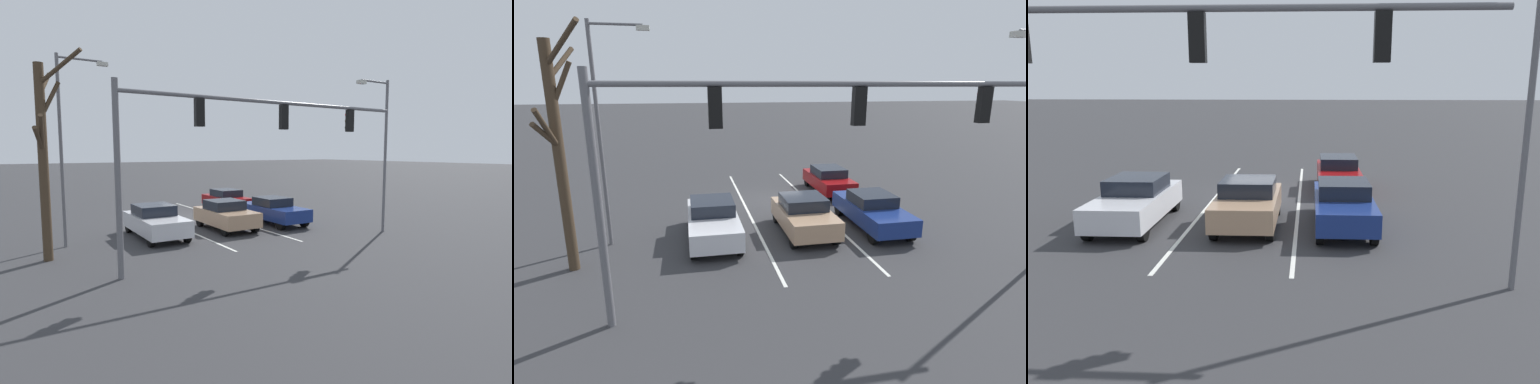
{
  "view_description": "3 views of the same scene",
  "coord_description": "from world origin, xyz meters",
  "views": [
    {
      "loc": [
        9.5,
        23.23,
        4.09
      ],
      "look_at": [
        -1.37,
        6.05,
        1.97
      ],
      "focal_mm": 28.0,
      "sensor_mm": 36.0,
      "label": 1
    },
    {
      "loc": [
        4.39,
        19.99,
        5.91
      ],
      "look_at": [
        1.23,
        4.8,
        1.74
      ],
      "focal_mm": 28.0,
      "sensor_mm": 36.0,
      "label": 2
    },
    {
      "loc": [
        -2.1,
        20.5,
        4.52
      ],
      "look_at": [
        -1.29,
        5.04,
        1.14
      ],
      "focal_mm": 35.0,
      "sensor_mm": 36.0,
      "label": 3
    }
  ],
  "objects": [
    {
      "name": "street_lamp_left_shoulder",
      "position": [
        -6.4,
        9.79,
        4.39
      ],
      "size": [
        2.1,
        0.24,
        7.52
      ],
      "color": "slate",
      "rests_on": "ground_plane"
    },
    {
      "name": "car_silver_rightlane_front",
      "position": [
        3.56,
        4.95,
        0.77
      ],
      "size": [
        1.9,
        4.67,
        1.53
      ],
      "color": "silver",
      "rests_on": "ground_plane"
    },
    {
      "name": "traffic_signal_gantry",
      "position": [
        2.28,
        10.43,
        4.83
      ],
      "size": [
        12.47,
        0.37,
        6.3
      ],
      "color": "slate",
      "rests_on": "ground_plane"
    },
    {
      "name": "lane_stripe_center_divider",
      "position": [
        1.7,
        1.72,
        0.01
      ],
      "size": [
        0.12,
        15.44,
        0.01
      ],
      "primitive_type": "cube",
      "color": "silver",
      "rests_on": "ground_plane"
    },
    {
      "name": "ground_plane",
      "position": [
        0.0,
        0.0,
        0.0
      ],
      "size": [
        240.0,
        240.0,
        0.0
      ],
      "primitive_type": "plane",
      "color": "#333335"
    },
    {
      "name": "lane_stripe_left_divider",
      "position": [
        -1.7,
        1.72,
        0.01
      ],
      "size": [
        0.12,
        15.44,
        0.01
      ],
      "primitive_type": "cube",
      "color": "silver",
      "rests_on": "ground_plane"
    },
    {
      "name": "car_maroon_leftlane_second",
      "position": [
        -3.33,
        -0.86,
        0.75
      ],
      "size": [
        1.75,
        4.32,
        1.44
      ],
      "color": "maroon",
      "rests_on": "ground_plane"
    },
    {
      "name": "car_tan_midlane_front",
      "position": [
        -0.14,
        5.06,
        0.78
      ],
      "size": [
        1.92,
        4.03,
        1.52
      ],
      "color": "tan",
      "rests_on": "ground_plane"
    },
    {
      "name": "car_navy_leftlane_front",
      "position": [
        -3.18,
        4.97,
        0.76
      ],
      "size": [
        1.81,
        4.76,
        1.48
      ],
      "color": "navy",
      "rests_on": "ground_plane"
    }
  ]
}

